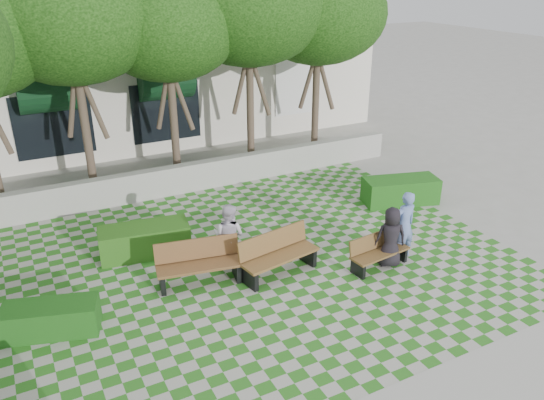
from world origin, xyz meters
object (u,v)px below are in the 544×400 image
bench_mid (278,255)px  hedge_west (51,319)px  person_white (229,236)px  bench_west (199,264)px  person_blue (404,225)px  hedge_midleft (145,240)px  bench_east (378,252)px  person_dark (391,237)px  hedge_east (400,191)px

bench_mid → hedge_west: (-5.00, 0.11, -0.17)m
hedge_west → person_white: size_ratio=1.11×
bench_west → person_blue: bearing=-3.4°
hedge_west → person_white: bearing=9.7°
hedge_midleft → person_white: bearing=-42.9°
bench_east → hedge_midleft: (-4.81, 3.17, -0.01)m
person_white → hedge_west: bearing=58.2°
person_dark → hedge_west: bearing=15.6°
bench_east → hedge_east: bench_east is taller
bench_west → hedge_west: bearing=-163.2°
hedge_midleft → person_blue: (5.64, -3.05, 0.49)m
bench_east → person_blue: (0.83, 0.12, 0.48)m
bench_west → hedge_midleft: size_ratio=0.91×
hedge_east → bench_mid: bearing=-160.2°
person_dark → hedge_east: bearing=-110.6°
hedge_east → hedge_midleft: hedge_east is taller
bench_west → hedge_east: (7.00, 1.40, -0.10)m
hedge_east → person_dark: (-2.66, -2.77, 0.36)m
hedge_midleft → person_white: 2.28m
bench_mid → bench_east: bearing=-29.9°
person_blue → person_white: 4.28m
hedge_east → person_blue: bearing=-129.2°
bench_west → person_dark: 4.56m
hedge_midleft → person_white: (1.64, -1.53, 0.43)m
bench_west → hedge_east: size_ratio=0.90×
bench_east → person_blue: bearing=1.6°
bench_west → person_white: (0.89, 0.34, 0.33)m
hedge_east → hedge_west: (-10.22, -1.77, -0.07)m
hedge_midleft → bench_east: bearing=-33.4°
hedge_midleft → bench_mid: bearing=-42.8°
bench_west → person_white: person_white is taller
bench_west → person_white: 1.01m
bench_mid → hedge_west: bearing=168.7°
bench_east → bench_mid: bench_mid is taller
person_blue → bench_west: bearing=-14.7°
hedge_east → hedge_west: hedge_east is taller
bench_mid → hedge_midleft: bearing=127.2°
hedge_midleft → bench_west: bearing=-68.0°
hedge_midleft → hedge_east: bearing=-3.4°
bench_west → person_dark: person_dark is taller
bench_mid → bench_west: (-1.78, 0.48, -0.00)m
bench_mid → person_white: person_white is taller
bench_east → hedge_midleft: bearing=140.0°
person_dark → person_white: 3.85m
hedge_west → bench_west: bearing=6.5°
person_blue → hedge_west: bearing=-6.9°
person_white → bench_mid: bearing=-174.1°
hedge_midleft → hedge_west: size_ratio=1.21×
hedge_west → hedge_east: bearing=9.8°
bench_mid → person_dark: 2.73m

